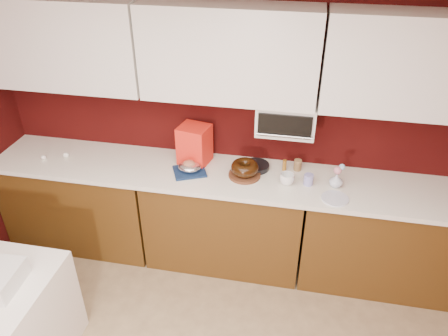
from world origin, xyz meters
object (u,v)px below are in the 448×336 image
bundt_cake (245,168)px  flower_vase (336,180)px  foil_ham_nest (189,167)px  coffee_mug (287,178)px  pandoro_box (195,144)px  blue_jar (308,180)px  toaster_oven (286,117)px

bundt_cake → flower_vase: 0.72m
bundt_cake → foil_ham_nest: size_ratio=1.20×
bundt_cake → coffee_mug: size_ratio=2.02×
pandoro_box → blue_jar: pandoro_box is taller
foil_ham_nest → coffee_mug: coffee_mug is taller
coffee_mug → blue_jar: coffee_mug is taller
toaster_oven → foil_ham_nest: toaster_oven is taller
bundt_cake → blue_jar: (0.51, -0.02, -0.04)m
toaster_oven → blue_jar: bearing=-40.5°
foil_ham_nest → toaster_oven: bearing=15.0°
pandoro_box → flower_vase: bearing=4.1°
coffee_mug → flower_vase: size_ratio=0.88×
toaster_oven → foil_ham_nest: bearing=-165.0°
pandoro_box → blue_jar: 0.98m
foil_ham_nest → coffee_mug: 0.79m
coffee_mug → flower_vase: flower_vase is taller
bundt_cake → pandoro_box: bearing=161.8°
toaster_oven → blue_jar: (0.22, -0.19, -0.43)m
toaster_oven → flower_vase: (0.43, -0.17, -0.41)m
bundt_cake → coffee_mug: (0.34, -0.05, -0.02)m
foil_ham_nest → flower_vase: (1.17, 0.02, 0.01)m
coffee_mug → toaster_oven: bearing=104.0°
bundt_cake → flower_vase: (0.72, -0.01, -0.02)m
toaster_oven → coffee_mug: toaster_oven is taller
foil_ham_nest → flower_vase: flower_vase is taller
bundt_cake → toaster_oven: bearing=29.8°
blue_jar → coffee_mug: bearing=-170.8°
foil_ham_nest → pandoro_box: (0.00, 0.18, 0.11)m
flower_vase → blue_jar: bearing=-176.5°
foil_ham_nest → bundt_cake: bearing=4.2°
blue_jar → bundt_cake: bearing=177.6°
flower_vase → foil_ham_nest: bearing=-178.8°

